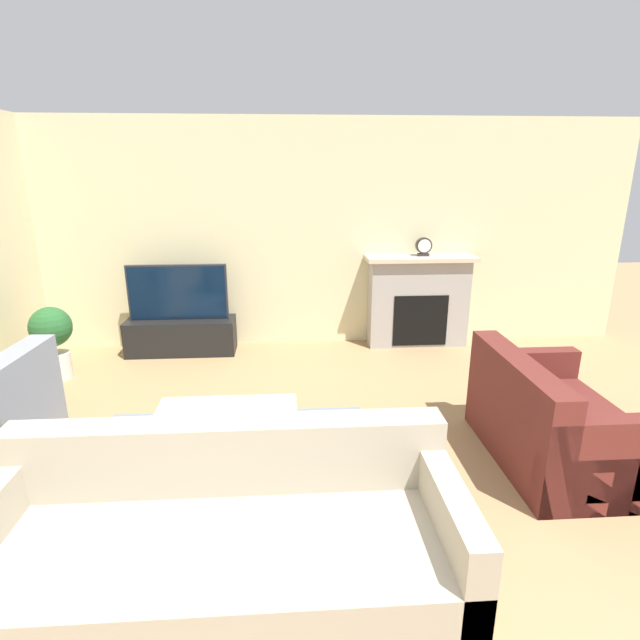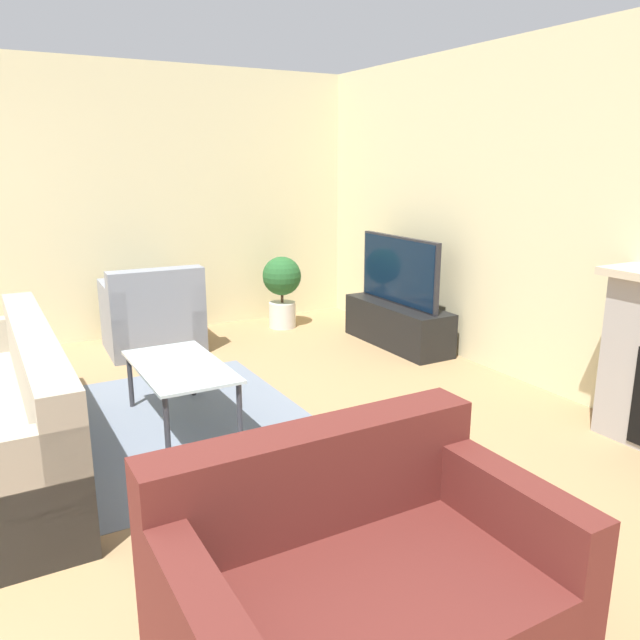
{
  "view_description": "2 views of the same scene",
  "coord_description": "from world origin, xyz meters",
  "px_view_note": "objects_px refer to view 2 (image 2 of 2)",
  "views": [
    {
      "loc": [
        0.09,
        -1.06,
        2.13
      ],
      "look_at": [
        0.38,
        3.11,
        0.85
      ],
      "focal_mm": 28.0,
      "sensor_mm": 36.0,
      "label": 1
    },
    {
      "loc": [
        3.6,
        1.12,
        1.77
      ],
      "look_at": [
        0.41,
        2.91,
        0.83
      ],
      "focal_mm": 35.0,
      "sensor_mm": 36.0,
      "label": 2
    }
  ],
  "objects_px": {
    "tv": "(399,271)",
    "potted_plant": "(282,285)",
    "coffee_table": "(180,371)",
    "couch_loveseat": "(358,598)",
    "armchair_by_window": "(153,319)"
  },
  "relations": [
    {
      "from": "tv",
      "to": "armchair_by_window",
      "type": "relative_size",
      "value": 1.28
    },
    {
      "from": "couch_loveseat",
      "to": "potted_plant",
      "type": "bearing_deg",
      "value": 67.2
    },
    {
      "from": "tv",
      "to": "coffee_table",
      "type": "relative_size",
      "value": 1.11
    },
    {
      "from": "couch_loveseat",
      "to": "armchair_by_window",
      "type": "relative_size",
      "value": 1.5
    },
    {
      "from": "potted_plant",
      "to": "coffee_table",
      "type": "bearing_deg",
      "value": -41.33
    },
    {
      "from": "tv",
      "to": "potted_plant",
      "type": "xyz_separation_m",
      "value": [
        -1.16,
        -0.69,
        -0.28
      ]
    },
    {
      "from": "armchair_by_window",
      "to": "coffee_table",
      "type": "xyz_separation_m",
      "value": [
        1.8,
        -0.29,
        0.08
      ]
    },
    {
      "from": "couch_loveseat",
      "to": "potted_plant",
      "type": "xyz_separation_m",
      "value": [
        -4.37,
        1.84,
        0.17
      ]
    },
    {
      "from": "couch_loveseat",
      "to": "armchair_by_window",
      "type": "bearing_deg",
      "value": 84.59
    },
    {
      "from": "armchair_by_window",
      "to": "tv",
      "type": "bearing_deg",
      "value": 157.45
    },
    {
      "from": "coffee_table",
      "to": "potted_plant",
      "type": "relative_size",
      "value": 1.33
    },
    {
      "from": "armchair_by_window",
      "to": "coffee_table",
      "type": "relative_size",
      "value": 0.86
    },
    {
      "from": "potted_plant",
      "to": "tv",
      "type": "bearing_deg",
      "value": 30.52
    },
    {
      "from": "armchair_by_window",
      "to": "coffee_table",
      "type": "distance_m",
      "value": 1.83
    },
    {
      "from": "tv",
      "to": "potted_plant",
      "type": "relative_size",
      "value": 1.48
    }
  ]
}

